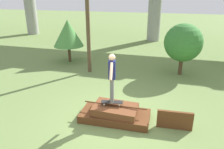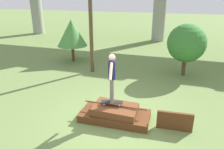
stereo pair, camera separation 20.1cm
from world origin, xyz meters
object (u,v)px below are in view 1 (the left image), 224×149
object	(u,v)px
skateboard	(112,102)
skater	(112,75)
tree_behind_right	(183,43)
tree_mid_back	(68,33)

from	to	relation	value
skateboard	skater	world-z (taller)	skater
skateboard	tree_behind_right	xyz separation A→B (m)	(2.29, 5.04, 1.05)
skateboard	tree_behind_right	distance (m)	5.63
tree_mid_back	skateboard	bearing A→B (deg)	-52.81
skateboard	tree_mid_back	size ratio (longest dim) A/B	0.30
skateboard	tree_behind_right	bearing A→B (deg)	65.60
skateboard	skater	bearing A→B (deg)	-16.26
skater	skateboard	bearing A→B (deg)	163.74
skater	tree_behind_right	size ratio (longest dim) A/B	0.62
tree_behind_right	skater	bearing A→B (deg)	-114.40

